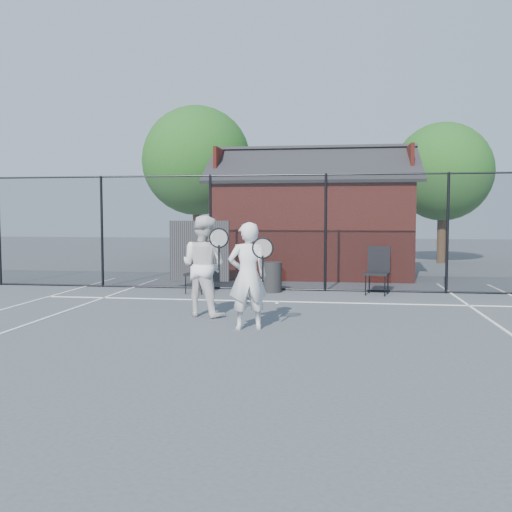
# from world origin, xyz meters

# --- Properties ---
(ground) EXTENTS (80.00, 80.00, 0.00)m
(ground) POSITION_xyz_m (0.00, 0.00, 0.00)
(ground) COLOR #40454A
(ground) RESTS_ON ground
(court_lines) EXTENTS (11.02, 18.00, 0.01)m
(court_lines) POSITION_xyz_m (0.00, -1.32, 0.01)
(court_lines) COLOR white
(court_lines) RESTS_ON ground
(fence) EXTENTS (22.04, 3.00, 3.00)m
(fence) POSITION_xyz_m (-0.30, 5.00, 1.45)
(fence) COLOR black
(fence) RESTS_ON ground
(clubhouse) EXTENTS (6.50, 4.36, 4.19)m
(clubhouse) POSITION_xyz_m (0.50, 9.00, 1.61)
(clubhouse) COLOR maroon
(clubhouse) RESTS_ON ground
(tree_left) EXTENTS (4.48, 4.48, 6.44)m
(tree_left) POSITION_xyz_m (-4.50, 13.50, 4.19)
(tree_left) COLOR black
(tree_left) RESTS_ON ground
(tree_right) EXTENTS (3.97, 3.97, 5.70)m
(tree_right) POSITION_xyz_m (5.50, 14.50, 3.71)
(tree_right) COLOR black
(tree_right) RESTS_ON ground
(player_front) EXTENTS (0.86, 0.69, 1.82)m
(player_front) POSITION_xyz_m (-0.18, -0.18, 0.91)
(player_front) COLOR white
(player_front) RESTS_ON ground
(player_back) EXTENTS (1.14, 1.01, 1.93)m
(player_back) POSITION_xyz_m (-1.23, 1.01, 0.97)
(player_back) COLOR white
(player_back) RESTS_ON ground
(chair_left) EXTENTS (0.58, 0.60, 1.06)m
(chair_left) POSITION_xyz_m (-2.15, 4.10, 0.53)
(chair_left) COLOR black
(chair_left) RESTS_ON ground
(chair_right) EXTENTS (0.67, 0.69, 1.15)m
(chair_right) POSITION_xyz_m (2.27, 4.46, 0.57)
(chair_right) COLOR black
(chair_right) RESTS_ON ground
(waste_bin) EXTENTS (0.59, 0.59, 0.76)m
(waste_bin) POSITION_xyz_m (-0.34, 4.60, 0.38)
(waste_bin) COLOR black
(waste_bin) RESTS_ON ground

